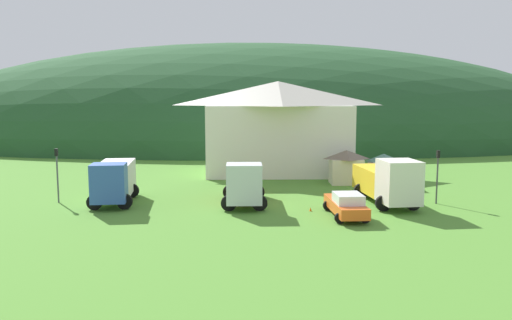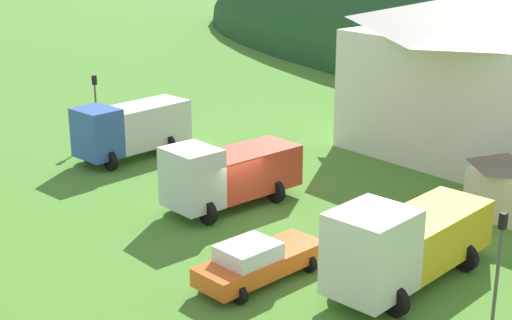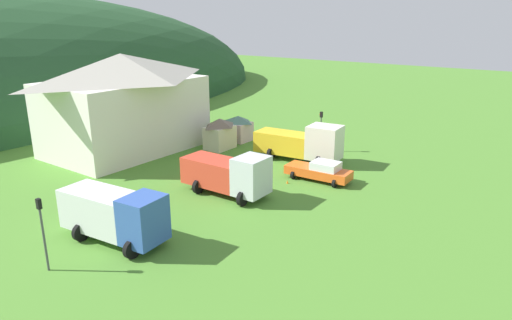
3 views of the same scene
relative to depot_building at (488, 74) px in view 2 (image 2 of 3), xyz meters
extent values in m
plane|color=#4C842D|center=(-2.43, -15.91, -4.86)|extent=(200.00, 200.00, 0.00)
cube|color=white|center=(0.00, 0.00, -1.37)|extent=(14.26, 9.39, 6.99)
pyramid|color=#B7B2A3|center=(0.00, 0.00, 3.35)|extent=(15.41, 10.14, 2.45)
cube|color=beige|center=(5.80, -7.14, -3.72)|extent=(2.85, 2.11, 2.28)
pyramid|color=#6B5B4C|center=(5.80, -7.14, -2.18)|extent=(3.08, 2.28, 0.80)
cube|color=#3356AD|center=(-12.87, -17.33, -2.96)|extent=(2.54, 2.18, 2.71)
cube|color=black|center=(-12.86, -17.43, -2.36)|extent=(1.41, 1.69, 0.87)
cube|color=silver|center=(-13.21, -13.94, -3.12)|extent=(2.83, 5.06, 2.39)
cylinder|color=black|center=(-11.85, -17.23, -4.31)|extent=(1.10, 0.30, 1.10)
cylinder|color=black|center=(-13.90, -17.43, -4.31)|extent=(1.10, 0.30, 1.10)
cylinder|color=black|center=(-12.26, -13.12, -4.31)|extent=(1.10, 0.30, 1.10)
cylinder|color=black|center=(-14.30, -13.32, -4.31)|extent=(1.10, 0.30, 1.10)
cube|color=silver|center=(-3.41, -17.88, -2.94)|extent=(2.47, 2.09, 2.75)
cube|color=black|center=(-3.41, -17.98, -2.33)|extent=(1.33, 1.66, 0.88)
cube|color=red|center=(-3.46, -14.44, -3.30)|extent=(2.51, 4.85, 2.02)
cylinder|color=black|center=(-2.34, -17.86, -4.31)|extent=(1.10, 0.30, 1.10)
cylinder|color=black|center=(-4.48, -17.89, -4.31)|extent=(1.10, 0.30, 1.10)
cylinder|color=black|center=(-2.40, -13.71, -4.31)|extent=(1.10, 0.30, 1.10)
cylinder|color=black|center=(-4.54, -13.74, -4.31)|extent=(1.10, 0.30, 1.10)
cube|color=silver|center=(7.30, -18.06, -2.81)|extent=(2.71, 3.04, 3.00)
cube|color=black|center=(7.32, -18.20, -2.16)|extent=(1.53, 2.37, 0.96)
cube|color=gold|center=(6.90, -14.05, -3.37)|extent=(2.95, 5.48, 1.89)
cylinder|color=black|center=(8.37, -17.96, -4.31)|extent=(1.10, 0.30, 1.10)
cylinder|color=black|center=(6.23, -18.17, -4.31)|extent=(1.10, 0.30, 1.10)
cylinder|color=black|center=(7.89, -13.15, -4.31)|extent=(1.10, 0.30, 1.10)
cylinder|color=black|center=(5.76, -13.37, -4.31)|extent=(1.10, 0.30, 1.10)
cube|color=orange|center=(3.32, -19.65, -4.17)|extent=(2.11, 5.46, 0.70)
cube|color=silver|center=(3.35, -20.30, -3.51)|extent=(1.80, 2.23, 0.62)
cylinder|color=black|center=(4.21, -21.44, -4.52)|extent=(0.68, 0.24, 0.68)
cylinder|color=black|center=(2.61, -21.52, -4.52)|extent=(0.68, 0.24, 0.68)
cylinder|color=black|center=(4.03, -17.79, -4.52)|extent=(0.68, 0.24, 0.68)
cylinder|color=black|center=(2.42, -17.87, -4.52)|extent=(0.68, 0.24, 0.68)
cylinder|color=#4C4C51|center=(-17.35, -14.86, -3.10)|extent=(0.12, 0.12, 3.52)
cube|color=black|center=(-17.35, -14.86, -1.07)|extent=(0.20, 0.24, 0.55)
sphere|color=red|center=(-17.35, -14.73, -1.07)|extent=(0.14, 0.14, 0.14)
cylinder|color=#4C4C51|center=(10.83, -15.78, -3.15)|extent=(0.12, 0.12, 3.43)
cube|color=black|center=(10.83, -15.78, -1.16)|extent=(0.20, 0.24, 0.55)
sphere|color=red|center=(10.83, -15.65, -1.16)|extent=(0.14, 0.14, 0.14)
cone|color=orange|center=(1.20, -18.06, -4.86)|extent=(0.36, 0.36, 0.55)
camera|label=1|loc=(-3.23, -52.53, 3.10)|focal=35.67mm
camera|label=2|loc=(22.73, -36.72, 8.21)|focal=52.96mm
camera|label=3|loc=(-28.29, -36.32, 8.01)|focal=32.32mm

